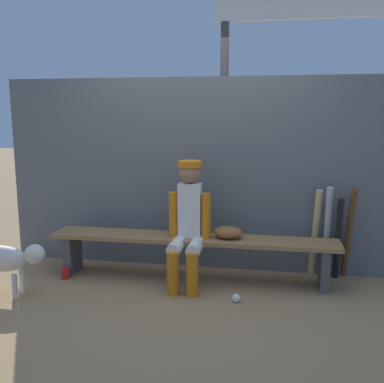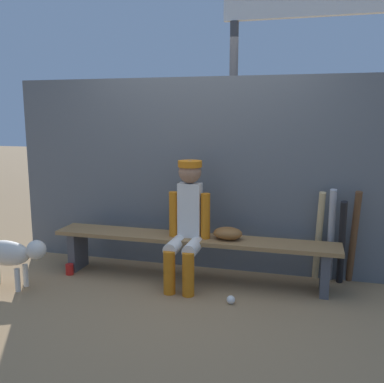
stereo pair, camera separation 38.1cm
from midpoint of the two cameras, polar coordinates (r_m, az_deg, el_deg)
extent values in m
plane|color=#9E7A51|center=(4.45, -2.50, -11.45)|extent=(30.00, 30.00, 0.00)
cube|color=#595E63|center=(4.57, -1.50, 2.15)|extent=(4.19, 0.03, 2.00)
cube|color=olive|center=(4.31, -2.55, -6.18)|extent=(2.82, 0.36, 0.04)
cube|color=#4C4C51|center=(4.80, -17.51, -7.71)|extent=(0.08, 0.29, 0.41)
cube|color=#4C4C51|center=(4.30, 14.37, -9.68)|extent=(0.08, 0.29, 0.41)
cube|color=silver|center=(4.24, -2.85, -2.47)|extent=(0.22, 0.13, 0.53)
sphere|color=#9E7051|center=(4.18, -2.89, 2.56)|extent=(0.22, 0.22, 0.22)
cylinder|color=orange|center=(4.17, -2.90, 3.60)|extent=(0.23, 0.23, 0.06)
cylinder|color=silver|center=(4.17, -4.62, -7.08)|extent=(0.13, 0.38, 0.13)
cylinder|color=orange|center=(4.06, -5.27, -10.59)|extent=(0.11, 0.11, 0.41)
cylinder|color=orange|center=(4.27, -5.00, -3.09)|extent=(0.09, 0.09, 0.45)
cylinder|color=silver|center=(4.12, -2.18, -7.23)|extent=(0.13, 0.38, 0.13)
cylinder|color=orange|center=(4.02, -2.74, -10.79)|extent=(0.11, 0.11, 0.41)
cylinder|color=orange|center=(4.20, -0.77, -3.28)|extent=(0.09, 0.09, 0.45)
ellipsoid|color=brown|center=(4.23, 2.18, -5.38)|extent=(0.28, 0.20, 0.12)
cylinder|color=tan|center=(4.52, 13.44, -5.31)|extent=(0.11, 0.22, 0.91)
cylinder|color=#B7B7BC|center=(4.51, 14.90, -5.19)|extent=(0.07, 0.23, 0.94)
cylinder|color=black|center=(4.46, 16.19, -6.03)|extent=(0.08, 0.26, 0.85)
cylinder|color=brown|center=(4.54, 17.51, -5.28)|extent=(0.10, 0.26, 0.94)
sphere|color=white|center=(3.95, 2.96, -13.76)|extent=(0.07, 0.07, 0.07)
cylinder|color=red|center=(4.69, -18.45, -10.13)|extent=(0.08, 0.08, 0.11)
cylinder|color=silver|center=(4.27, -2.19, -5.30)|extent=(0.08, 0.08, 0.11)
cylinder|color=#3F3F42|center=(5.30, 2.08, 6.91)|extent=(0.10, 0.10, 2.68)
ellipsoid|color=beige|center=(4.44, -25.99, -7.89)|extent=(0.52, 0.20, 0.24)
sphere|color=beige|center=(4.24, -22.30, -7.61)|extent=(0.18, 0.18, 0.18)
cylinder|color=beige|center=(4.47, -23.61, -10.71)|extent=(0.05, 0.05, 0.22)
cylinder|color=beige|center=(4.38, -24.49, -11.21)|extent=(0.05, 0.05, 0.22)
camera|label=1|loc=(0.19, -92.60, -0.46)|focal=40.93mm
camera|label=2|loc=(0.19, 87.40, 0.46)|focal=40.93mm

